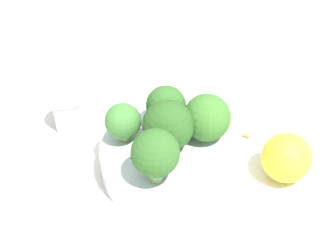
# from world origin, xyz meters

# --- Properties ---
(ground_plane) EXTENTS (3.00, 3.00, 0.00)m
(ground_plane) POSITION_xyz_m (0.00, 0.00, 0.00)
(ground_plane) COLOR silver
(bowl) EXTENTS (0.15, 0.15, 0.04)m
(bowl) POSITION_xyz_m (0.00, 0.00, 0.02)
(bowl) COLOR silver
(bowl) RESTS_ON ground_plane
(broccoli_floret_0) EXTENTS (0.05, 0.05, 0.05)m
(broccoli_floret_0) POSITION_xyz_m (-0.01, 0.03, 0.07)
(broccoli_floret_0) COLOR #7A9E5B
(broccoli_floret_0) RESTS_ON bowl
(broccoli_floret_1) EXTENTS (0.05, 0.05, 0.06)m
(broccoli_floret_1) POSITION_xyz_m (-0.00, -0.05, 0.07)
(broccoli_floret_1) COLOR #7A9E5B
(broccoli_floret_1) RESTS_ON bowl
(broccoli_floret_2) EXTENTS (0.06, 0.06, 0.06)m
(broccoli_floret_2) POSITION_xyz_m (0.00, -0.00, 0.07)
(broccoli_floret_2) COLOR #84AD66
(broccoli_floret_2) RESTS_ON bowl
(broccoli_floret_3) EXTENTS (0.05, 0.05, 0.05)m
(broccoli_floret_3) POSITION_xyz_m (0.04, 0.03, 0.06)
(broccoli_floret_3) COLOR #84AD66
(broccoli_floret_3) RESTS_ON bowl
(broccoli_floret_4) EXTENTS (0.04, 0.04, 0.05)m
(broccoli_floret_4) POSITION_xyz_m (-0.05, -0.00, 0.06)
(broccoli_floret_4) COLOR #7A9E5B
(broccoli_floret_4) RESTS_ON bowl
(pepper_shaker) EXTENTS (0.04, 0.04, 0.06)m
(pepper_shaker) POSITION_xyz_m (-0.14, 0.04, 0.03)
(pepper_shaker) COLOR #B2B7BC
(pepper_shaker) RESTS_ON ground_plane
(lemon_wedge) EXTENTS (0.06, 0.06, 0.06)m
(lemon_wedge) POSITION_xyz_m (0.13, 0.03, 0.03)
(lemon_wedge) COLOR yellow
(lemon_wedge) RESTS_ON ground_plane
(almond_crumb_0) EXTENTS (0.01, 0.01, 0.01)m
(almond_crumb_0) POSITION_xyz_m (-0.06, 0.13, 0.00)
(almond_crumb_0) COLOR #AD7F4C
(almond_crumb_0) RESTS_ON ground_plane
(almond_crumb_1) EXTENTS (0.01, 0.01, 0.01)m
(almond_crumb_1) POSITION_xyz_m (-0.01, 0.13, 0.00)
(almond_crumb_1) COLOR tan
(almond_crumb_1) RESTS_ON ground_plane
(almond_crumb_2) EXTENTS (0.01, 0.01, 0.01)m
(almond_crumb_2) POSITION_xyz_m (0.08, 0.08, 0.00)
(almond_crumb_2) COLOR olive
(almond_crumb_2) RESTS_ON ground_plane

